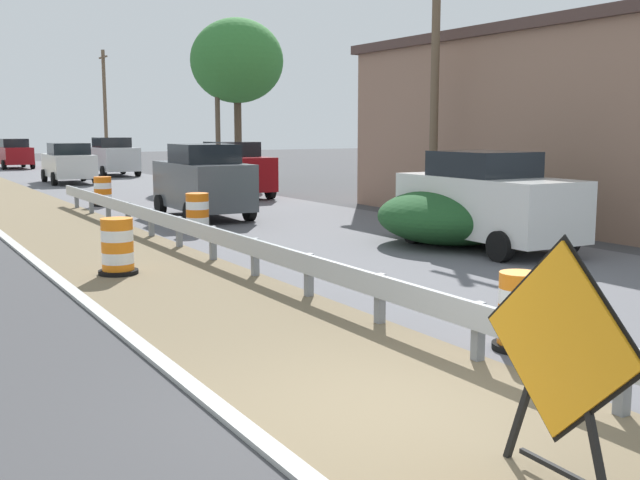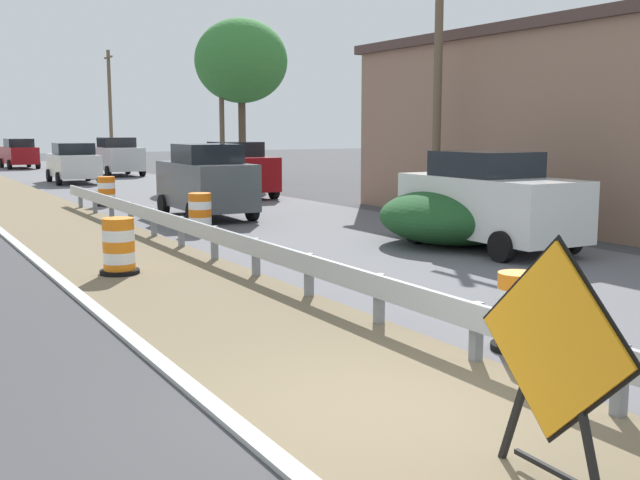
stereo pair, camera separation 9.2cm
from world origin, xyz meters
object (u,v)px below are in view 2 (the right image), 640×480
warning_sign_diamond (553,351)px  traffic_barrel_close (119,249)px  traffic_barrel_mid (200,215)px  utility_pole_mid (222,106)px  car_lead_near_lane (206,181)px  traffic_barrel_nearest (517,316)px  car_distant_a (118,157)px  car_lead_far_lane (73,163)px  utility_pole_far (110,107)px  car_trailing_near_lane (237,170)px  car_mid_far_lane (489,201)px  utility_pole_near (438,85)px  traffic_barrel_far (107,193)px  car_trailing_far_lane (19,153)px

warning_sign_diamond → traffic_barrel_close: warning_sign_diamond is taller
traffic_barrel_mid → utility_pole_mid: bearing=65.3°
car_lead_near_lane → traffic_barrel_nearest: bearing=174.2°
traffic_barrel_mid → car_distant_a: car_distant_a is taller
car_lead_far_lane → utility_pole_mid: 7.92m
utility_pole_far → car_lead_near_lane: bearing=-100.1°
car_lead_near_lane → utility_pole_far: size_ratio=0.52×
warning_sign_diamond → car_trailing_near_lane: (7.90, 23.66, 0.03)m
car_lead_near_lane → car_trailing_near_lane: (3.65, 5.94, -0.03)m
traffic_barrel_close → car_mid_far_lane: (8.03, -1.16, 0.62)m
traffic_barrel_nearest → utility_pole_near: 13.49m
traffic_barrel_close → car_lead_far_lane: bearing=79.5°
traffic_barrel_nearest → traffic_barrel_mid: size_ratio=0.94×
warning_sign_diamond → traffic_barrel_nearest: warning_sign_diamond is taller
traffic_barrel_mid → utility_pole_near: 7.70m
car_distant_a → utility_pole_far: 10.93m
car_distant_a → traffic_barrel_far: bearing=-17.0°
traffic_barrel_mid → car_lead_far_lane: 20.18m
warning_sign_diamond → utility_pole_near: size_ratio=0.26×
traffic_barrel_mid → utility_pole_far: size_ratio=0.13×
utility_pole_far → utility_pole_near: bearing=-90.5°
traffic_barrel_close → car_trailing_near_lane: (8.40, 13.55, 0.61)m
car_trailing_near_lane → utility_pole_near: utility_pole_near is taller
car_lead_far_lane → car_distant_a: bearing=-33.8°
utility_pole_far → car_trailing_near_lane: bearing=-94.5°
car_lead_near_lane → utility_pole_mid: 14.68m
utility_pole_mid → utility_pole_far: size_ratio=0.90×
traffic_barrel_far → utility_pole_far: (7.41, 27.08, 3.70)m
car_mid_far_lane → utility_pole_near: bearing=156.1°
car_trailing_near_lane → utility_pole_near: size_ratio=0.55×
traffic_barrel_nearest → traffic_barrel_far: 20.13m
traffic_barrel_close → car_lead_far_lane: car_lead_far_lane is taller
traffic_barrel_close → traffic_barrel_far: 13.13m
warning_sign_diamond → traffic_barrel_nearest: size_ratio=2.01×
traffic_barrel_nearest → car_distant_a: size_ratio=0.22×
car_lead_far_lane → car_trailing_far_lane: car_trailing_far_lane is taller
traffic_barrel_far → utility_pole_near: size_ratio=0.14×
traffic_barrel_close → car_trailing_far_lane: 41.08m
car_lead_far_lane → car_trailing_far_lane: (-0.08, 16.08, 0.01)m
traffic_barrel_close → car_lead_near_lane: size_ratio=0.25×
traffic_barrel_nearest → utility_pole_far: bearing=80.8°
car_lead_near_lane → car_mid_far_lane: bearing=-158.2°
traffic_barrel_close → utility_pole_mid: 23.60m
car_distant_a → utility_pole_mid: size_ratio=0.60×
traffic_barrel_close → car_lead_far_lane: (4.57, 24.75, 0.51)m
traffic_barrel_far → utility_pole_far: size_ratio=0.13×
car_trailing_far_lane → utility_pole_mid: size_ratio=0.61×
traffic_barrel_close → car_trailing_far_lane: car_trailing_far_lane is taller
traffic_barrel_far → utility_pole_far: 28.32m
warning_sign_diamond → utility_pole_near: (9.67, 13.54, 2.87)m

